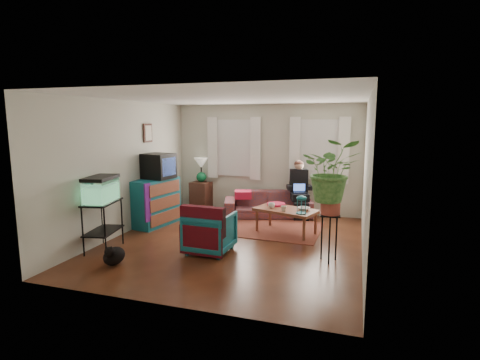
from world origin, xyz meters
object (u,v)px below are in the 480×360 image
(aquarium_stand, at_px, (103,226))
(sofa, at_px, (268,200))
(side_table, at_px, (202,195))
(armchair, at_px, (210,230))
(dresser, at_px, (155,202))
(plant_stand, at_px, (329,238))
(coffee_table, at_px, (286,221))

(aquarium_stand, bearing_deg, sofa, 43.48)
(side_table, bearing_deg, armchair, -64.14)
(dresser, height_order, plant_stand, dresser)
(sofa, xyz_separation_m, aquarium_stand, (-2.16, -3.10, 0.03))
(armchair, xyz_separation_m, plant_stand, (1.96, 0.15, 0.01))
(armchair, height_order, coffee_table, armchair)
(side_table, relative_size, aquarium_stand, 0.80)
(side_table, distance_m, armchair, 3.27)
(aquarium_stand, bearing_deg, plant_stand, -2.25)
(plant_stand, bearing_deg, side_table, 140.49)
(coffee_table, bearing_deg, dresser, -157.00)
(armchair, xyz_separation_m, coffee_table, (1.03, 1.44, -0.13))
(side_table, distance_m, plant_stand, 4.39)
(sofa, height_order, armchair, sofa)
(side_table, height_order, dresser, dresser)
(plant_stand, bearing_deg, armchair, -175.64)
(sofa, bearing_deg, aquarium_stand, -142.31)
(sofa, bearing_deg, coffee_table, -78.82)
(aquarium_stand, bearing_deg, armchair, 3.19)
(dresser, bearing_deg, aquarium_stand, -80.84)
(dresser, relative_size, coffee_table, 0.93)
(coffee_table, bearing_deg, side_table, 167.15)
(dresser, relative_size, armchair, 1.47)
(sofa, xyz_separation_m, armchair, (-0.38, -2.63, -0.01))
(dresser, xyz_separation_m, plant_stand, (3.73, -1.07, -0.11))
(aquarium_stand, relative_size, plant_stand, 1.10)
(side_table, distance_m, coffee_table, 2.88)
(dresser, height_order, armchair, dresser)
(sofa, height_order, plant_stand, sofa)
(coffee_table, distance_m, plant_stand, 1.59)
(sofa, relative_size, aquarium_stand, 2.35)
(dresser, bearing_deg, armchair, -25.22)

